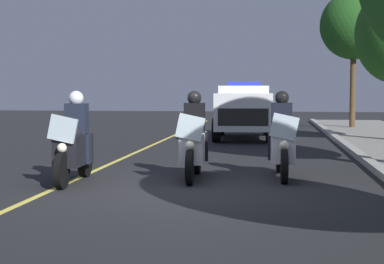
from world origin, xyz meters
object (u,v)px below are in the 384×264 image
(police_motorcycle_lead_left, at_px, (74,145))
(police_motorcycle_lead_right, at_px, (194,143))
(tree_behind_suv, at_px, (354,26))
(police_motorcycle_trailing, at_px, (282,143))
(police_suv, at_px, (244,109))

(police_motorcycle_lead_left, distance_m, police_motorcycle_lead_right, 2.29)
(police_motorcycle_lead_left, relative_size, tree_behind_suv, 0.35)
(police_motorcycle_trailing, xyz_separation_m, police_suv, (-9.66, -1.23, 0.37))
(police_motorcycle_lead_left, height_order, tree_behind_suv, tree_behind_suv)
(police_motorcycle_lead_left, height_order, police_motorcycle_lead_right, same)
(police_motorcycle_trailing, bearing_deg, tree_behind_suv, 167.82)
(police_suv, height_order, tree_behind_suv, tree_behind_suv)
(police_motorcycle_lead_left, distance_m, police_motorcycle_trailing, 4.03)
(police_motorcycle_lead_right, height_order, tree_behind_suv, tree_behind_suv)
(tree_behind_suv, bearing_deg, police_suv, -38.05)
(police_motorcycle_lead_right, distance_m, police_suv, 10.06)
(police_motorcycle_lead_left, xyz_separation_m, police_motorcycle_lead_right, (-0.77, 2.16, 0.00))
(police_motorcycle_lead_left, relative_size, police_motorcycle_trailing, 1.00)
(police_motorcycle_lead_right, bearing_deg, police_motorcycle_lead_left, -70.46)
(police_suv, bearing_deg, tree_behind_suv, 141.95)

